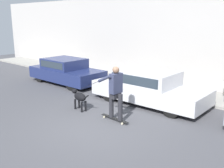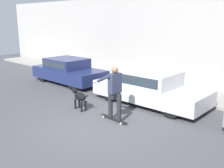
{
  "view_description": "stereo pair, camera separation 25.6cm",
  "coord_description": "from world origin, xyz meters",
  "views": [
    {
      "loc": [
        5.28,
        -5.42,
        3.22
      ],
      "look_at": [
        -0.74,
        1.39,
        0.95
      ],
      "focal_mm": 42.0,
      "sensor_mm": 36.0,
      "label": 1
    },
    {
      "loc": [
        5.47,
        -5.24,
        3.22
      ],
      "look_at": [
        -0.74,
        1.39,
        0.95
      ],
      "focal_mm": 42.0,
      "sensor_mm": 36.0,
      "label": 2
    }
  ],
  "objects": [
    {
      "name": "dog",
      "position": [
        -1.57,
        0.56,
        0.48
      ],
      "size": [
        1.03,
        0.39,
        0.73
      ],
      "rotation": [
        0.0,
        0.0,
        2.99
      ],
      "color": "black",
      "rests_on": "ground_plane"
    },
    {
      "name": "skateboarder",
      "position": [
        0.1,
        0.61,
        1.02
      ],
      "size": [
        2.52,
        0.6,
        1.79
      ],
      "rotation": [
        0.0,
        0.0,
        3.09
      ],
      "color": "beige",
      "rests_on": "ground_plane"
    },
    {
      "name": "sidewalk_curb",
      "position": [
        0.0,
        4.94,
        0.05
      ],
      "size": [
        30.0,
        1.94,
        0.11
      ],
      "color": "gray",
      "rests_on": "ground_plane"
    },
    {
      "name": "parked_car_1",
      "position": [
        -0.16,
        2.85,
        0.62
      ],
      "size": [
        4.5,
        1.89,
        1.28
      ],
      "rotation": [
        0.0,
        0.0,
        0.02
      ],
      "color": "black",
      "rests_on": "ground_plane"
    },
    {
      "name": "parked_car_0",
      "position": [
        -5.18,
        2.86,
        0.61
      ],
      "size": [
        4.07,
        1.81,
        1.26
      ],
      "rotation": [
        0.0,
        0.0,
        0.01
      ],
      "color": "black",
      "rests_on": "ground_plane"
    },
    {
      "name": "ground_plane",
      "position": [
        0.0,
        0.0,
        0.0
      ],
      "size": [
        36.0,
        36.0,
        0.0
      ],
      "primitive_type": "plane",
      "color": "#47474C"
    },
    {
      "name": "back_wall",
      "position": [
        0.0,
        6.08,
        2.19
      ],
      "size": [
        32.0,
        0.3,
        4.39
      ],
      "color": "#B2ADA8",
      "rests_on": "ground_plane"
    }
  ]
}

